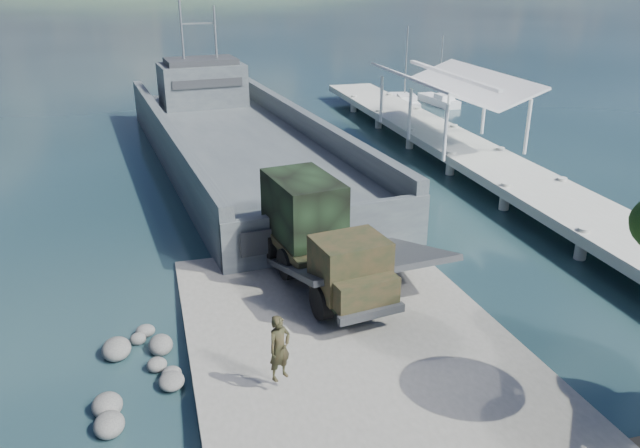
{
  "coord_description": "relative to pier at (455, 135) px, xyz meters",
  "views": [
    {
      "loc": [
        -5.45,
        -15.84,
        11.3
      ],
      "look_at": [
        0.64,
        6.0,
        1.97
      ],
      "focal_mm": 35.0,
      "sensor_mm": 36.0,
      "label": 1
    }
  ],
  "objects": [
    {
      "name": "ground",
      "position": [
        -13.0,
        -18.77,
        -1.6
      ],
      "size": [
        1400.0,
        1400.0,
        0.0
      ],
      "primitive_type": "plane",
      "color": "#162F35",
      "rests_on": "ground"
    },
    {
      "name": "boat_ramp",
      "position": [
        -13.0,
        -19.77,
        -1.35
      ],
      "size": [
        10.0,
        18.0,
        0.5
      ],
      "primitive_type": "cube",
      "color": "slate",
      "rests_on": "ground"
    },
    {
      "name": "shoreline_rocks",
      "position": [
        -19.2,
        -18.27,
        -1.6
      ],
      "size": [
        3.2,
        5.6,
        0.9
      ],
      "primitive_type": null,
      "color": "#545452",
      "rests_on": "ground"
    },
    {
      "name": "pier",
      "position": [
        0.0,
        0.0,
        0.0
      ],
      "size": [
        6.4,
        44.0,
        6.1
      ],
      "color": "#B2B4A9",
      "rests_on": "ground"
    },
    {
      "name": "landing_craft",
      "position": [
        -13.25,
        2.74,
        -0.73
      ],
      "size": [
        12.14,
        36.35,
        10.62
      ],
      "rotation": [
        0.0,
        0.0,
        0.1
      ],
      "color": "#3F464B",
      "rests_on": "ground"
    },
    {
      "name": "military_truck",
      "position": [
        -12.91,
        -14.43,
        0.67
      ],
      "size": [
        3.46,
        7.92,
        3.55
      ],
      "rotation": [
        0.0,
        0.0,
        0.15
      ],
      "color": "black",
      "rests_on": "boat_ramp"
    },
    {
      "name": "soldier",
      "position": [
        -15.68,
        -20.62,
        -0.15
      ],
      "size": [
        0.83,
        0.73,
        1.91
      ],
      "primitive_type": "imported",
      "rotation": [
        0.0,
        0.0,
        0.47
      ],
      "color": "black",
      "rests_on": "boat_ramp"
    },
    {
      "name": "sailboat_near",
      "position": [
        6.75,
        16.06,
        -1.27
      ],
      "size": [
        1.92,
        5.13,
        6.11
      ],
      "rotation": [
        0.0,
        0.0,
        0.09
      ],
      "color": "white",
      "rests_on": "ground"
    },
    {
      "name": "sailboat_far",
      "position": [
        3.41,
        16.09,
        -1.23
      ],
      "size": [
        2.74,
        5.95,
        6.99
      ],
      "rotation": [
        0.0,
        0.0,
        -0.19
      ],
      "color": "white",
      "rests_on": "ground"
    }
  ]
}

